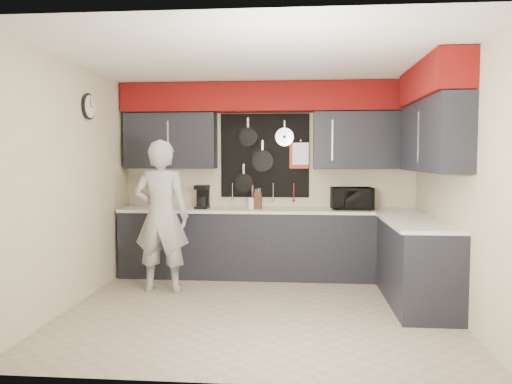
# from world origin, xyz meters

# --- Properties ---
(ground) EXTENTS (4.00, 4.00, 0.00)m
(ground) POSITION_xyz_m (0.00, 0.00, 0.00)
(ground) COLOR tan
(ground) RESTS_ON ground
(back_wall_assembly) EXTENTS (4.00, 0.36, 2.60)m
(back_wall_assembly) POSITION_xyz_m (0.01, 1.60, 2.01)
(back_wall_assembly) COLOR beige
(back_wall_assembly) RESTS_ON ground
(right_wall_assembly) EXTENTS (0.36, 3.50, 2.60)m
(right_wall_assembly) POSITION_xyz_m (1.85, 0.26, 1.94)
(right_wall_assembly) COLOR beige
(right_wall_assembly) RESTS_ON ground
(left_wall_assembly) EXTENTS (0.05, 3.50, 2.60)m
(left_wall_assembly) POSITION_xyz_m (-1.99, 0.02, 1.33)
(left_wall_assembly) COLOR beige
(left_wall_assembly) RESTS_ON ground
(base_cabinets) EXTENTS (3.95, 2.20, 0.92)m
(base_cabinets) POSITION_xyz_m (0.49, 1.13, 0.46)
(base_cabinets) COLOR black
(base_cabinets) RESTS_ON ground
(microwave) EXTENTS (0.55, 0.39, 0.29)m
(microwave) POSITION_xyz_m (1.11, 1.44, 1.06)
(microwave) COLOR black
(microwave) RESTS_ON base_cabinets
(knife_block) EXTENTS (0.10, 0.10, 0.21)m
(knife_block) POSITION_xyz_m (-0.12, 1.39, 1.03)
(knife_block) COLOR #3E1A13
(knife_block) RESTS_ON base_cabinets
(utensil_crock) EXTENTS (0.11, 0.11, 0.14)m
(utensil_crock) POSITION_xyz_m (-0.20, 1.43, 0.99)
(utensil_crock) COLOR white
(utensil_crock) RESTS_ON base_cabinets
(coffee_maker) EXTENTS (0.18, 0.22, 0.31)m
(coffee_maker) POSITION_xyz_m (-0.87, 1.41, 1.08)
(coffee_maker) COLOR black
(coffee_maker) RESTS_ON base_cabinets
(person) EXTENTS (0.67, 0.45, 1.81)m
(person) POSITION_xyz_m (-1.21, 0.62, 0.90)
(person) COLOR #989896
(person) RESTS_ON ground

